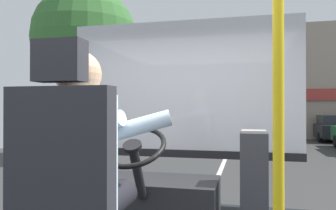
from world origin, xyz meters
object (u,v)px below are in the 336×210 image
driver_seat (72,208)px  steering_console (152,200)px  bus_driver (83,159)px  handrail_pole (278,87)px  parked_car_white (316,122)px  fare_box (254,182)px  parked_car_black (334,127)px

driver_seat → steering_console: 1.36m
bus_driver → steering_console: (0.00, 1.21, -0.53)m
handrail_pole → parked_car_white: 23.40m
bus_driver → steering_console: size_ratio=0.76×
driver_seat → bus_driver: driver_seat is taller
bus_driver → fare_box: 1.55m
fare_box → parked_car_black: bearing=74.6°
steering_console → parked_car_black: bearing=71.8°
driver_seat → parked_car_white: driver_seat is taller
fare_box → driver_seat: bearing=-121.4°
steering_console → fare_box: bearing=3.3°
parked_car_black → parked_car_white: parked_car_black is taller
fare_box → parked_car_black: fare_box is taller
driver_seat → bus_driver: (-0.00, 0.10, 0.21)m
handrail_pole → parked_car_black: bearing=76.0°
steering_console → bus_driver: bearing=-90.0°
bus_driver → parked_car_black: (5.11, 16.80, -0.75)m
bus_driver → parked_car_black: size_ratio=0.21×
steering_console → parked_car_black: size_ratio=0.27×
fare_box → parked_car_black: 16.12m
steering_console → parked_car_white: (5.36, 21.62, -0.23)m
bus_driver → parked_car_white: (5.36, 22.84, -0.76)m
parked_car_white → fare_box: bearing=-101.8°
handrail_pole → fare_box: (-0.07, 1.37, -0.68)m
handrail_pole → parked_car_white: handrail_pole is taller
handrail_pole → fare_box: size_ratio=2.64×
handrail_pole → fare_box: bearing=92.8°
parked_car_black → parked_car_white: (0.25, 6.04, -0.02)m
bus_driver → steering_console: 1.33m
handrail_pole → steering_console: bearing=124.3°
steering_console → fare_box: size_ratio=1.34×
driver_seat → fare_box: size_ratio=1.57×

